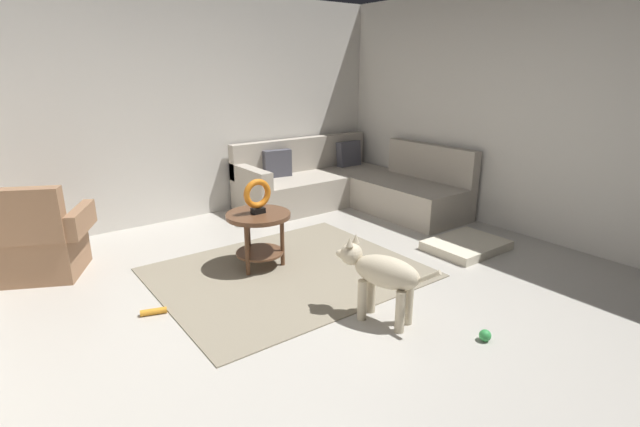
{
  "coord_description": "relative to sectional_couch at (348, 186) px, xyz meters",
  "views": [
    {
      "loc": [
        -1.99,
        -2.68,
        1.83
      ],
      "look_at": [
        0.45,
        0.6,
        0.55
      ],
      "focal_mm": 26.22,
      "sensor_mm": 36.0,
      "label": 1
    }
  ],
  "objects": [
    {
      "name": "wall_back",
      "position": [
        -1.99,
        0.92,
        1.06
      ],
      "size": [
        6.0,
        0.12,
        2.7
      ],
      "primitive_type": "cube",
      "color": "silver",
      "rests_on": "ground_plane"
    },
    {
      "name": "torus_sculpture",
      "position": [
        -1.97,
        -1.05,
        0.42
      ],
      "size": [
        0.28,
        0.08,
        0.33
      ],
      "color": "black",
      "rests_on": "side_table"
    },
    {
      "name": "wall_right",
      "position": [
        0.95,
        -2.02,
        1.06
      ],
      "size": [
        0.12,
        6.0,
        2.7
      ],
      "primitive_type": "cube",
      "color": "silver",
      "rests_on": "ground_plane"
    },
    {
      "name": "ground_plane",
      "position": [
        -1.99,
        -2.02,
        -0.34
      ],
      "size": [
        6.0,
        6.0,
        0.1
      ],
      "primitive_type": "cube",
      "color": "#B7B2A8"
    },
    {
      "name": "dog",
      "position": [
        -1.73,
        -2.44,
        0.09
      ],
      "size": [
        0.37,
        0.82,
        0.63
      ],
      "rotation": [
        0.0,
        0.0,
        0.32
      ],
      "color": "beige",
      "rests_on": "ground_plane"
    },
    {
      "name": "dog_bed_mat",
      "position": [
        -0.01,
        -1.94,
        -0.24
      ],
      "size": [
        0.8,
        0.6,
        0.09
      ],
      "primitive_type": "cube",
      "color": "beige",
      "rests_on": "ground_plane"
    },
    {
      "name": "sectional_couch",
      "position": [
        0.0,
        0.0,
        0.0
      ],
      "size": [
        2.2,
        2.25,
        0.88
      ],
      "color": "#B2A899",
      "rests_on": "ground_plane"
    },
    {
      "name": "dog_toy_ball",
      "position": [
        -1.34,
        -3.1,
        -0.25
      ],
      "size": [
        0.08,
        0.08,
        0.08
      ],
      "primitive_type": "sphere",
      "color": "green",
      "rests_on": "ground_plane"
    },
    {
      "name": "side_table",
      "position": [
        -1.97,
        -1.05,
        0.13
      ],
      "size": [
        0.6,
        0.6,
        0.54
      ],
      "color": "brown",
      "rests_on": "ground_plane"
    },
    {
      "name": "area_rug",
      "position": [
        -1.84,
        -1.32,
        -0.28
      ],
      "size": [
        2.3,
        1.9,
        0.01
      ],
      "primitive_type": "cube",
      "color": "gray",
      "rests_on": "ground_plane"
    },
    {
      "name": "dog_toy_rope",
      "position": [
        -3.09,
        -1.34,
        -0.26
      ],
      "size": [
        0.2,
        0.11,
        0.05
      ],
      "primitive_type": "cylinder",
      "rotation": [
        0.0,
        1.57,
        2.83
      ],
      "color": "orange",
      "rests_on": "ground_plane"
    },
    {
      "name": "armchair",
      "position": [
        -3.65,
        -0.06,
        0.03
      ],
      "size": [
        0.98,
        0.89,
        0.88
      ],
      "rotation": [
        0.0,
        0.0,
        -0.46
      ],
      "color": "#936B4C",
      "rests_on": "ground_plane"
    }
  ]
}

